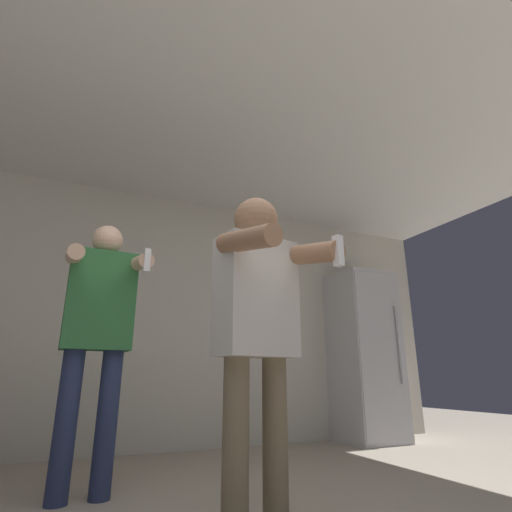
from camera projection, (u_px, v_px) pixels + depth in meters
name	position (u px, v px, depth m)	size (l,w,h in m)	color
wall_back	(147.00, 315.00, 4.01)	(7.00, 0.06, 2.55)	beige
ceiling_slab	(193.00, 121.00, 3.10)	(7.00, 3.41, 0.05)	silver
refrigerator	(365.00, 354.00, 4.54)	(0.64, 0.65, 1.85)	silver
person_woman_foreground	(258.00, 314.00, 1.89)	(0.53, 0.56, 1.56)	#75664C
person_man_side	(98.00, 324.00, 2.49)	(0.50, 0.51, 1.65)	navy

